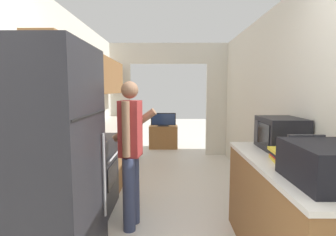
{
  "coord_description": "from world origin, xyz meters",
  "views": [
    {
      "loc": [
        0.02,
        -1.16,
        1.49
      ],
      "look_at": [
        -0.0,
        2.54,
        1.08
      ],
      "focal_mm": 28.0,
      "sensor_mm": 36.0,
      "label": 1
    }
  ],
  "objects": [
    {
      "name": "microwave",
      "position": [
        1.1,
        1.35,
        1.06
      ],
      "size": [
        0.37,
        0.48,
        0.31
      ],
      "color": "black",
      "rests_on": "counter_right"
    },
    {
      "name": "tv_cabinet",
      "position": [
        -0.13,
        5.41,
        0.28
      ],
      "size": [
        0.71,
        0.42,
        0.57
      ],
      "color": "brown",
      "rests_on": "ground_plane"
    },
    {
      "name": "wall_left",
      "position": [
        -1.26,
        2.15,
        1.43
      ],
      "size": [
        0.38,
        7.09,
        2.5
      ],
      "color": "silver",
      "rests_on": "ground_plane"
    },
    {
      "name": "wall_right",
      "position": [
        1.33,
        1.75,
        1.25
      ],
      "size": [
        0.06,
        7.09,
        2.5
      ],
      "color": "silver",
      "rests_on": "ground_plane"
    },
    {
      "name": "wall_far_with_doorway",
      "position": [
        0.0,
        4.72,
        1.45
      ],
      "size": [
        3.0,
        0.06,
        2.5
      ],
      "color": "silver",
      "rests_on": "ground_plane"
    },
    {
      "name": "counter_right",
      "position": [
        1.0,
        0.88,
        0.45
      ],
      "size": [
        0.62,
        1.67,
        0.91
      ],
      "color": "brown",
      "rests_on": "ground_plane"
    },
    {
      "name": "range_oven",
      "position": [
        -0.99,
        1.95,
        0.46
      ],
      "size": [
        0.66,
        0.76,
        1.05
      ],
      "color": "black",
      "rests_on": "ground_plane"
    },
    {
      "name": "suitcase",
      "position": [
        1.0,
        0.42,
        1.03
      ],
      "size": [
        0.44,
        0.56,
        0.26
      ],
      "color": "black",
      "rests_on": "counter_right"
    },
    {
      "name": "television",
      "position": [
        -0.13,
        5.37,
        0.73
      ],
      "size": [
        0.62,
        0.16,
        0.33
      ],
      "color": "black",
      "rests_on": "tv_cabinet"
    },
    {
      "name": "counter_left",
      "position": [
        -1.0,
        3.08,
        0.45
      ],
      "size": [
        0.62,
        3.35,
        0.91
      ],
      "color": "brown",
      "rests_on": "ground_plane"
    },
    {
      "name": "refrigerator",
      "position": [
        -0.93,
        0.73,
        0.91
      ],
      "size": [
        0.77,
        0.82,
        1.81
      ],
      "color": "black",
      "rests_on": "ground_plane"
    },
    {
      "name": "person",
      "position": [
        -0.39,
        1.56,
        0.84
      ],
      "size": [
        0.51,
        0.41,
        1.57
      ],
      "rotation": [
        0.0,
        0.0,
        1.42
      ],
      "color": "#384266",
      "rests_on": "ground_plane"
    },
    {
      "name": "book_stack",
      "position": [
        0.96,
        0.89,
        0.95
      ],
      "size": [
        0.26,
        0.33,
        0.1
      ],
      "color": "gold",
      "rests_on": "counter_right"
    }
  ]
}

